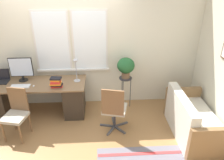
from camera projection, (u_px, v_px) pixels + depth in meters
ground_plane at (66, 122)px, 4.41m from camera, size 14.00×14.00×0.00m
wall_back_with_window at (65, 46)px, 4.51m from camera, size 9.00×0.12×2.70m
wall_right_with_picture at (218, 56)px, 3.95m from camera, size 0.08×9.00×2.70m
desk at (37, 98)px, 4.52m from camera, size 2.01×0.72×0.72m
laptop at (0, 79)px, 4.42m from camera, size 0.33×0.26×0.24m
monitor at (21, 69)px, 4.37m from camera, size 0.46×0.18×0.49m
keyboard at (20, 86)px, 4.24m from camera, size 0.37×0.15×0.02m
mouse at (34, 86)px, 4.24m from camera, size 0.03×0.06×0.03m
desk_lamp at (76, 67)px, 4.33m from camera, size 0.13×0.13×0.48m
book_stack at (56, 82)px, 4.19m from camera, size 0.23×0.19×0.20m
desk_chair_wooden at (16, 113)px, 3.87m from camera, size 0.46×0.47×0.92m
office_chair_swivel at (114, 108)px, 3.99m from camera, size 0.56×0.57×0.95m
couch_loveseat at (192, 121)px, 3.98m from camera, size 0.71×1.37×0.79m
plant_stand at (125, 81)px, 4.63m from camera, size 0.27×0.27×0.73m
potted_plant at (126, 66)px, 4.47m from camera, size 0.36×0.36×0.44m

